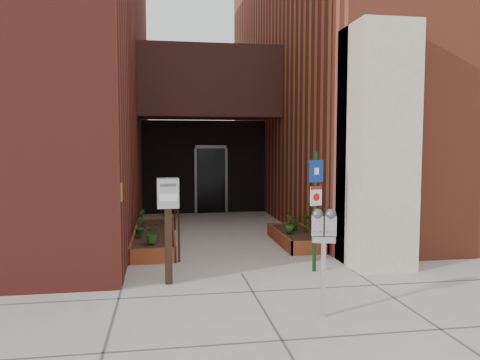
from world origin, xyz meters
name	(u,v)px	position (x,y,z in m)	size (l,w,h in m)	color
ground	(242,274)	(0.00, 0.00, 0.00)	(80.00, 80.00, 0.00)	#9E9991
architecture	(199,56)	(-0.18, 6.89, 4.98)	(20.00, 14.60, 10.00)	maroon
planter_left	(154,238)	(-1.55, 2.70, 0.13)	(0.90, 3.60, 0.30)	brown
planter_right	(295,238)	(1.60, 2.20, 0.13)	(0.80, 2.20, 0.30)	brown
handrail	(176,211)	(-1.05, 2.65, 0.75)	(0.04, 3.34, 0.90)	black
parking_meter	(324,233)	(0.72, -2.15, 1.11)	(0.33, 0.19, 1.43)	#A3A4A6
sign_post	(315,198)	(1.30, -0.07, 1.31)	(0.28, 0.12, 2.13)	black
payment_dropbox	(168,208)	(-1.26, -0.37, 1.24)	(0.36, 0.28, 1.72)	black
shrub_left_a	(152,233)	(-1.57, 1.44, 0.50)	(0.35, 0.35, 0.39)	#245F1B
shrub_left_b	(139,227)	(-1.85, 2.15, 0.50)	(0.22, 0.22, 0.41)	#215017
shrub_left_c	(167,217)	(-1.25, 3.57, 0.47)	(0.19, 0.19, 0.34)	#215418
shrub_left_d	(142,217)	(-1.85, 3.60, 0.49)	(0.20, 0.20, 0.38)	#165019
shrub_right_a	(290,224)	(1.42, 2.06, 0.49)	(0.21, 0.21, 0.38)	#245217
shrub_right_b	(306,222)	(1.85, 2.22, 0.49)	(0.20, 0.20, 0.38)	#1C621C
shrub_right_c	(294,221)	(1.62, 2.40, 0.49)	(0.33, 0.33, 0.37)	#195117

